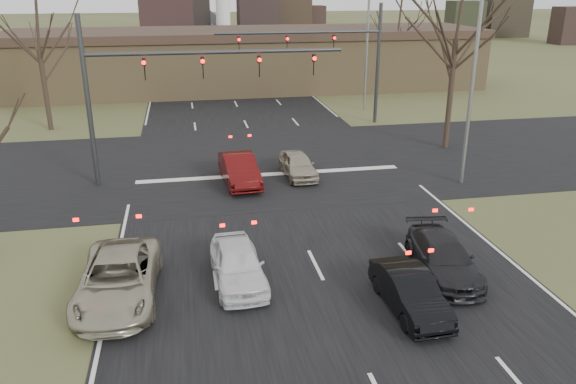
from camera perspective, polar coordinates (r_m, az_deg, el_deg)
name	(u,v)px	position (r m, az deg, el deg)	size (l,w,h in m)	color
ground	(339,312)	(17.26, 5.16, -12.04)	(360.00, 360.00, 0.00)	#434927
road_main	(214,59)	(74.64, -7.57, 13.27)	(14.00, 300.00, 0.02)	black
road_cross	(265,163)	(30.68, -2.35, 2.98)	(200.00, 14.00, 0.02)	black
building	(249,59)	(52.73, -3.96, 13.33)	(42.40, 10.40, 5.30)	olive
mast_arm_near	(159,78)	(27.29, -13.00, 11.20)	(12.12, 0.24, 8.00)	#383A3D
mast_arm_far	(338,50)	(38.60, 5.12, 14.16)	(11.12, 0.24, 8.00)	#383A3D
streetlight_right_near	(471,68)	(27.49, 18.06, 11.88)	(2.34, 0.25, 10.00)	gray
streetlight_right_far	(365,35)	(43.27, 7.84, 15.50)	(2.34, 0.25, 10.00)	gray
tree_left_far	(34,15)	(39.98, -24.41, 16.07)	(5.70, 5.70, 9.50)	black
tree_right_far	(399,10)	(52.62, 11.26, 17.68)	(5.40, 5.40, 9.00)	black
car_silver_suv	(118,279)	(18.24, -16.87, -8.43)	(2.35, 5.09, 1.41)	#A9A188
car_white_sedan	(238,264)	(18.47, -5.12, -7.29)	(1.59, 3.94, 1.34)	white
car_black_hatch	(410,292)	(17.38, 12.28, -9.89)	(1.29, 3.69, 1.22)	black
car_charcoal_sedan	(443,257)	(19.61, 15.48, -6.42)	(1.76, 4.34, 1.26)	black
car_red_ahead	(239,169)	(27.43, -4.97, 2.30)	(1.51, 4.33, 1.43)	#4D0B0B
car_silver_ahead	(298,165)	(28.35, 1.02, 2.78)	(1.46, 3.63, 1.24)	#AAA089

